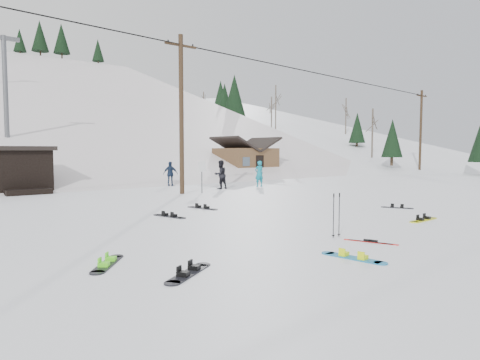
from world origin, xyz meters
TOP-DOWN VIEW (x-y plane):
  - ground at (0.00, 0.00)m, footprint 200.00×200.00m
  - ski_slope at (0.00, 55.00)m, footprint 60.00×85.24m
  - ridge_right at (38.00, 50.00)m, footprint 45.66×93.98m
  - treeline_right at (36.00, 42.00)m, footprint 20.00×60.00m
  - utility_pole at (2.00, 14.00)m, footprint 2.00×0.26m
  - utility_pole_right at (34.00, 17.00)m, footprint 2.00×0.26m
  - trail_sign at (3.10, 13.58)m, footprint 0.50×0.09m
  - lift_hut at (-5.00, 20.94)m, footprint 3.40×4.10m
  - lift_tower_near at (-4.00, 30.00)m, footprint 2.20×0.36m
  - cabin at (15.00, 24.00)m, footprint 5.39×4.40m
  - hero_snowboard at (-2.57, -1.23)m, footprint 0.49×1.64m
  - hero_skis at (-0.76, -0.46)m, footprint 0.60×1.40m
  - ski_poles at (-0.90, 0.60)m, footprint 0.35×0.09m
  - board_scatter_a at (-6.21, 0.10)m, footprint 1.50×1.04m
  - board_scatter_b at (-2.80, 6.95)m, footprint 0.63×1.60m
  - board_scatter_c at (-7.23, 1.83)m, footprint 1.16×1.35m
  - board_scatter_d at (6.14, 2.91)m, footprint 0.72×1.25m
  - board_scatter_e at (3.87, 0.50)m, footprint 1.71×0.38m
  - board_scatter_f at (-0.55, 8.08)m, footprint 0.61×1.66m
  - skier_teal at (8.69, 14.90)m, footprint 0.71×0.52m
  - skier_dark at (5.55, 15.10)m, footprint 0.92×0.72m
  - skier_pink at (13.76, 22.93)m, footprint 1.03×0.71m
  - skier_navy at (4.15, 19.11)m, footprint 1.03×0.99m

SIDE VIEW (x-z plane):
  - ski_slope at x=0.00m, z-range -44.99..20.99m
  - ridge_right at x=38.00m, z-range -38.30..16.30m
  - ground at x=0.00m, z-range 0.00..0.00m
  - treeline_right at x=36.00m, z-range -5.00..5.00m
  - hero_skis at x=-0.76m, z-range -0.02..0.06m
  - board_scatter_d at x=6.14m, z-range -0.02..0.07m
  - board_scatter_b at x=-2.80m, z-range -0.03..0.09m
  - board_scatter_c at x=-7.23m, z-range -0.03..0.09m
  - hero_snowboard at x=-2.57m, z-range -0.03..0.09m
  - board_scatter_f at x=-0.55m, z-range -0.03..0.09m
  - board_scatter_a at x=-6.21m, z-range -0.03..0.09m
  - board_scatter_e at x=3.87m, z-range -0.03..0.09m
  - ski_poles at x=-0.90m, z-range 0.02..1.29m
  - skier_pink at x=13.76m, z-range 0.00..1.46m
  - skier_navy at x=4.15m, z-range 0.00..1.72m
  - skier_teal at x=8.69m, z-range 0.00..1.78m
  - skier_dark at x=5.55m, z-range 0.00..1.86m
  - trail_sign at x=3.10m, z-range 0.35..2.20m
  - lift_hut at x=-5.00m, z-range -0.01..2.74m
  - cabin at x=15.00m, z-range -0.40..3.37m
  - utility_pole at x=2.00m, z-range 0.18..9.18m
  - utility_pole_right at x=34.00m, z-range 0.18..9.18m
  - lift_tower_near at x=-4.00m, z-range 3.86..11.86m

